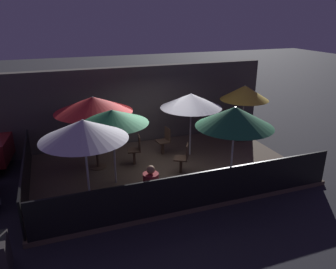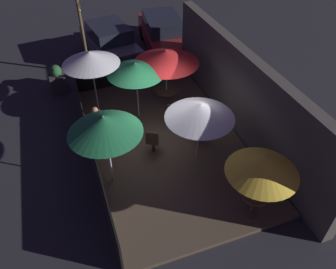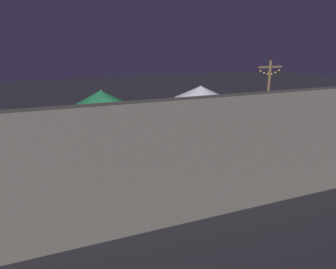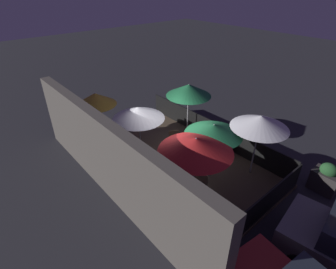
% 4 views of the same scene
% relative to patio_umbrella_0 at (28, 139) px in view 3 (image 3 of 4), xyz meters
% --- Properties ---
extents(ground_plane, '(60.00, 60.00, 0.00)m').
position_rel_patio_umbrella_0_xyz_m(ground_plane, '(-3.46, -1.21, -1.95)').
color(ground_plane, '#26262B').
extents(patio_deck, '(7.99, 4.83, 0.12)m').
position_rel_patio_umbrella_0_xyz_m(patio_deck, '(-3.46, -1.21, -1.89)').
color(patio_deck, brown).
rests_on(patio_deck, ground_plane).
extents(building_wall, '(9.59, 0.36, 2.87)m').
position_rel_patio_umbrella_0_xyz_m(building_wall, '(-3.46, 1.43, -0.51)').
color(building_wall, '#4C4742').
rests_on(building_wall, ground_plane).
extents(fence_front, '(7.79, 0.05, 0.95)m').
position_rel_patio_umbrella_0_xyz_m(fence_front, '(-3.46, -3.58, -1.35)').
color(fence_front, black).
rests_on(fence_front, patio_deck).
extents(fence_side_left, '(0.05, 4.63, 0.95)m').
position_rel_patio_umbrella_0_xyz_m(fence_side_left, '(-7.41, -1.21, -1.35)').
color(fence_side_left, black).
rests_on(fence_side_left, patio_deck).
extents(patio_umbrella_0, '(1.74, 1.74, 2.09)m').
position_rel_patio_umbrella_0_xyz_m(patio_umbrella_0, '(0.00, 0.00, 0.00)').
color(patio_umbrella_0, '#B2B2B7').
rests_on(patio_umbrella_0, patio_deck).
extents(patio_umbrella_1, '(2.29, 2.29, 2.24)m').
position_rel_patio_umbrella_0_xyz_m(patio_umbrella_1, '(-5.41, -0.47, 0.18)').
color(patio_umbrella_1, '#B2B2B7').
rests_on(patio_umbrella_1, patio_deck).
extents(patio_umbrella_2, '(1.95, 1.95, 2.35)m').
position_rel_patio_umbrella_0_xyz_m(patio_umbrella_2, '(-5.96, -2.96, 0.30)').
color(patio_umbrella_2, '#B2B2B7').
rests_on(patio_umbrella_2, patio_deck).
extents(patio_umbrella_3, '(1.99, 1.99, 2.11)m').
position_rel_patio_umbrella_0_xyz_m(patio_umbrella_3, '(-2.34, -0.56, 0.05)').
color(patio_umbrella_3, '#B2B2B7').
rests_on(patio_umbrella_3, patio_deck).
extents(patio_umbrella_4, '(1.94, 1.94, 2.14)m').
position_rel_patio_umbrella_0_xyz_m(patio_umbrella_4, '(-5.09, -1.65, 0.12)').
color(patio_umbrella_4, '#B2B2B7').
rests_on(patio_umbrella_4, patio_deck).
extents(patio_umbrella_5, '(1.95, 1.95, 2.36)m').
position_rel_patio_umbrella_0_xyz_m(patio_umbrella_5, '(-2.34, -3.20, 0.28)').
color(patio_umbrella_5, '#B2B2B7').
rests_on(patio_umbrella_5, patio_deck).
extents(dining_table_0, '(0.74, 0.74, 0.78)m').
position_rel_patio_umbrella_0_xyz_m(dining_table_0, '(0.00, 0.00, -1.23)').
color(dining_table_0, '#4C3828').
rests_on(dining_table_0, patio_deck).
extents(dining_table_1, '(0.92, 0.92, 0.71)m').
position_rel_patio_umbrella_0_xyz_m(dining_table_1, '(-5.41, -0.47, -1.27)').
color(dining_table_1, '#4C3828').
rests_on(dining_table_1, patio_deck).
extents(patio_chair_0, '(0.44, 0.44, 0.92)m').
position_rel_patio_umbrella_0_xyz_m(patio_chair_0, '(-3.13, -0.21, -1.33)').
color(patio_chair_0, '#4C3828').
rests_on(patio_chair_0, patio_deck).
extents(patio_chair_1, '(0.54, 0.54, 0.93)m').
position_rel_patio_umbrella_0_xyz_m(patio_chair_1, '(-3.08, -1.74, -1.32)').
color(patio_chair_1, '#4C3828').
rests_on(patio_chair_1, patio_deck).
extents(patio_chair_2, '(0.46, 0.46, 0.94)m').
position_rel_patio_umbrella_0_xyz_m(patio_chair_2, '(-4.24, -0.67, -1.31)').
color(patio_chair_2, '#4C3828').
rests_on(patio_chair_2, patio_deck).
extents(patron_0, '(0.49, 0.49, 1.14)m').
position_rel_patio_umbrella_0_xyz_m(patron_0, '(-4.53, -3.22, -1.33)').
color(patron_0, maroon).
rests_on(patron_0, patio_deck).
extents(planter_box, '(0.87, 0.61, 1.10)m').
position_rel_patio_umbrella_0_xyz_m(planter_box, '(-8.06, -4.19, -1.46)').
color(planter_box, '#332D2D').
rests_on(planter_box, ground_plane).
extents(light_post, '(1.10, 0.12, 3.33)m').
position_rel_patio_umbrella_0_xyz_m(light_post, '(-8.96, -2.82, -0.07)').
color(light_post, brown).
rests_on(light_post, ground_plane).
extents(parked_car_0, '(4.09, 2.25, 1.62)m').
position_rel_patio_umbrella_0_xyz_m(parked_car_0, '(-10.01, -1.60, -1.11)').
color(parked_car_0, '#5B5B60').
rests_on(parked_car_0, ground_plane).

